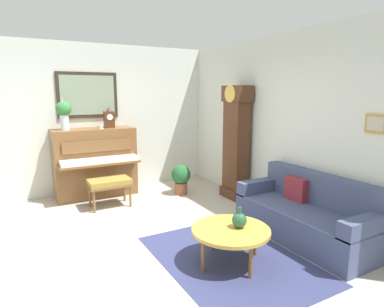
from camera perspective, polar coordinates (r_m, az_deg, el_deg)
The scene contains 14 objects.
ground_plane at distance 4.53m, azimuth -8.74°, elevation -15.19°, with size 6.40×6.00×0.10m, color #B2A899.
wall_left at distance 6.61m, azimuth -17.06°, elevation 5.81°, with size 0.13×4.90×2.80m.
wall_back at distance 5.40m, azimuth 15.50°, elevation 4.81°, with size 5.30×0.13×2.80m.
area_rug at distance 4.04m, azimuth 6.68°, elevation -17.65°, with size 2.10×1.50×0.01m, color navy.
piano at distance 6.35m, azimuth -16.40°, elevation -1.43°, with size 0.87×1.44×1.26m.
piano_bench at distance 5.70m, azimuth -14.08°, elevation -5.04°, with size 0.42×0.70×0.48m.
grandfather_clock at distance 5.96m, azimuth 7.61°, elevation 1.38°, with size 0.52×0.34×2.03m.
couch at distance 4.68m, azimuth 19.30°, elevation -10.01°, with size 1.90×0.80×0.84m.
coffee_table at distance 3.81m, azimuth 6.72°, elevation -13.17°, with size 0.88×0.88×0.41m.
mantel_clock at distance 6.30m, azimuth -14.14°, elevation 5.90°, with size 0.13×0.18×0.38m.
flower_vase at distance 6.14m, azimuth -21.28°, elevation 6.72°, with size 0.26×0.26×0.58m.
teacup at distance 6.13m, azimuth -15.51°, elevation 4.32°, with size 0.12×0.12×0.06m.
green_jug at distance 3.80m, azimuth 8.18°, elevation -11.32°, with size 0.17×0.17×0.24m.
potted_plant at distance 6.23m, azimuth -1.93°, elevation -4.16°, with size 0.36×0.36×0.56m.
Camera 1 is at (3.84, -1.37, 1.92)m, focal length 30.86 mm.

